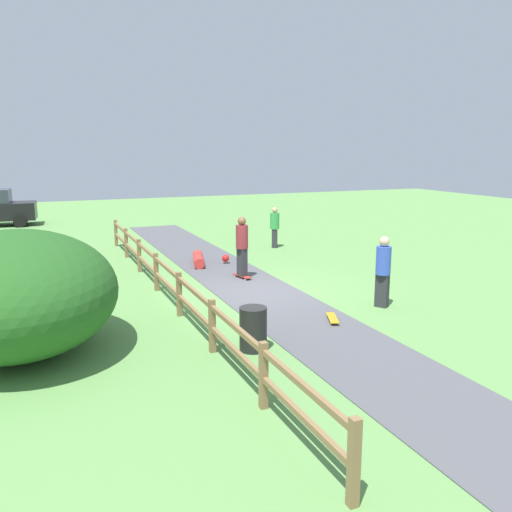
% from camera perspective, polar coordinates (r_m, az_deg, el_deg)
% --- Properties ---
extents(ground_plane, '(60.00, 60.00, 0.00)m').
position_cam_1_polar(ground_plane, '(15.34, 0.11, -3.86)').
color(ground_plane, '#60934C').
extents(asphalt_path, '(2.40, 28.00, 0.02)m').
position_cam_1_polar(asphalt_path, '(15.34, 0.11, -3.82)').
color(asphalt_path, '#515156').
rests_on(asphalt_path, ground_plane).
extents(wooden_fence, '(0.12, 18.12, 1.10)m').
position_cam_1_polar(wooden_fence, '(14.40, -9.48, -2.30)').
color(wooden_fence, olive).
rests_on(wooden_fence, ground_plane).
extents(bush_large, '(3.93, 4.72, 2.47)m').
position_cam_1_polar(bush_large, '(11.67, -24.13, -3.55)').
color(bush_large, '#23561E').
rests_on(bush_large, ground_plane).
extents(trash_bin, '(0.56, 0.56, 0.90)m').
position_cam_1_polar(trash_bin, '(10.96, -0.30, -7.74)').
color(trash_bin, black).
rests_on(trash_bin, ground_plane).
extents(skater_riding, '(0.46, 0.82, 1.94)m').
position_cam_1_polar(skater_riding, '(16.67, -1.50, 1.29)').
color(skater_riding, '#B23326').
rests_on(skater_riding, asphalt_path).
extents(skater_fallen, '(1.44, 1.71, 0.36)m').
position_cam_1_polar(skater_fallen, '(18.96, -5.92, -0.32)').
color(skater_fallen, red).
rests_on(skater_fallen, asphalt_path).
extents(skateboard_loose, '(0.49, 0.82, 0.08)m').
position_cam_1_polar(skateboard_loose, '(12.91, 8.12, -6.54)').
color(skateboard_loose, '#BF8C19').
rests_on(skateboard_loose, asphalt_path).
extents(bystander_blue, '(0.52, 0.52, 1.85)m').
position_cam_1_polar(bystander_blue, '(14.08, 13.35, -1.26)').
color(bystander_blue, '#2D2D33').
rests_on(bystander_blue, ground_plane).
extents(bystander_green, '(0.52, 0.52, 1.66)m').
position_cam_1_polar(bystander_green, '(22.00, 2.00, 3.25)').
color(bystander_green, '#2D2D33').
rests_on(bystander_green, ground_plane).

